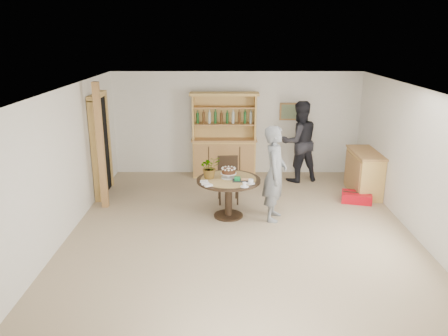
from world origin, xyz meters
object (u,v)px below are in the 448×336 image
teen_boy (275,174)px  adult_person (299,142)px  sideboard (364,173)px  dining_table (229,187)px  hutch (224,148)px  red_suitcase (356,197)px  dining_chair (228,176)px

teen_boy → adult_person: 2.38m
sideboard → dining_table: sideboard is taller
teen_boy → sideboard: bearing=-43.8°
adult_person → hutch: bearing=-29.7°
hutch → dining_table: hutch is taller
hutch → adult_person: size_ratio=1.08×
hutch → adult_person: bearing=-12.2°
hutch → teen_boy: size_ratio=1.14×
red_suitcase → dining_table: bearing=-149.7°
sideboard → hutch: bearing=157.8°
dining_chair → teen_boy: (0.85, -0.93, 0.36)m
hutch → dining_chair: bearing=-87.2°
dining_table → red_suitcase: 2.82m
sideboard → dining_table: 3.22m
hutch → dining_chair: (0.08, -1.69, -0.15)m
dining_chair → dining_table: bearing=-93.1°
dining_chair → adult_person: bearing=34.9°
red_suitcase → hutch: bearing=161.9°
dining_chair → red_suitcase: bearing=-5.1°
sideboard → adult_person: size_ratio=0.66×
dining_table → teen_boy: (0.85, -0.10, 0.29)m
hutch → red_suitcase: size_ratio=3.00×
dining_table → red_suitcase: size_ratio=1.76×
sideboard → red_suitcase: (-0.28, -0.52, -0.37)m
hutch → dining_chair: 1.70m
hutch → sideboard: size_ratio=1.62×
dining_chair → teen_boy: 1.31m
teen_boy → dining_chair: bearing=55.6°
dining_table → hutch: bearing=92.0°
sideboard → dining_chair: bearing=-171.4°
hutch → dining_table: size_ratio=1.70×
hutch → sideboard: hutch is taller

